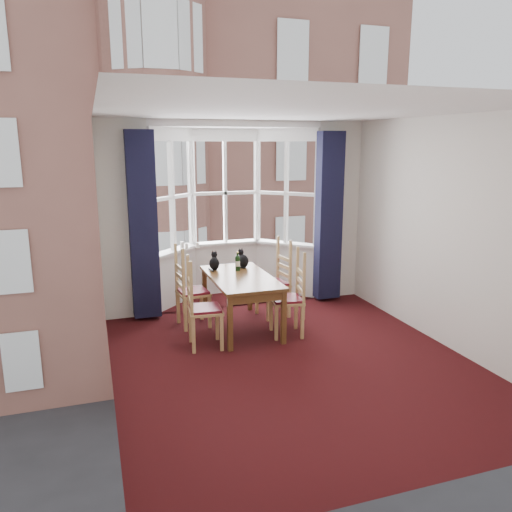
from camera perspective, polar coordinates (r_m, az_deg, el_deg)
name	(u,v)px	position (r m, az deg, el deg)	size (l,w,h in m)	color
floor	(294,364)	(5.86, 4.36, -12.18)	(4.50, 4.50, 0.00)	black
ceiling	(299,110)	(5.33, 4.88, 16.30)	(4.50, 4.50, 0.00)	white
wall_left	(104,257)	(5.01, -16.99, -0.10)	(4.50, 4.50, 0.00)	silver
wall_right	(449,234)	(6.46, 21.21, 2.38)	(4.50, 4.50, 0.00)	silver
wall_near	(427,307)	(3.53, 18.97, -5.55)	(4.00, 4.00, 0.00)	silver
wall_back_pier_left	(125,221)	(7.24, -14.74, 3.85)	(0.70, 0.12, 2.80)	silver
wall_back_pier_right	(337,212)	(8.13, 9.21, 5.04)	(0.70, 0.12, 2.80)	silver
bay_window	(229,212)	(8.00, -3.08, 5.06)	(2.76, 0.94, 2.80)	white
curtain_left	(143,226)	(7.08, -12.76, 3.36)	(0.38, 0.22, 2.60)	#161733
curtain_right	(329,217)	(7.87, 8.31, 4.46)	(0.38, 0.22, 2.60)	#161733
dining_table	(241,282)	(6.69, -1.74, -3.02)	(0.80, 1.48, 0.73)	brown
chair_left_near	(198,311)	(6.16, -6.66, -6.22)	(0.44, 0.45, 0.92)	tan
chair_left_far	(187,293)	(6.87, -7.92, -4.26)	(0.44, 0.46, 0.92)	tan
chair_right_near	(294,300)	(6.55, 4.31, -5.02)	(0.46, 0.48, 0.92)	tan
chair_right_far	(278,284)	(7.28, 2.57, -3.17)	(0.46, 0.47, 0.92)	tan
cat_left	(214,263)	(7.01, -4.79, -0.75)	(0.18, 0.22, 0.27)	black
cat_right	(243,260)	(7.13, -1.48, -0.45)	(0.20, 0.23, 0.28)	black
wine_bottle	(238,262)	(6.94, -2.12, -0.73)	(0.07, 0.07, 0.27)	black
candle_tall	(182,246)	(7.76, -8.44, 1.19)	(0.06, 0.06, 0.12)	white
candle_short	(186,246)	(7.80, -7.96, 1.14)	(0.06, 0.06, 0.09)	white
candle_extra	(197,245)	(7.85, -6.73, 1.25)	(0.05, 0.05, 0.09)	white
street	(125,261)	(38.15, -14.70, -0.51)	(80.00, 80.00, 0.00)	#333335
tenement_building	(149,168)	(19.04, -12.19, 9.84)	(18.40, 7.80, 15.20)	#92594B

